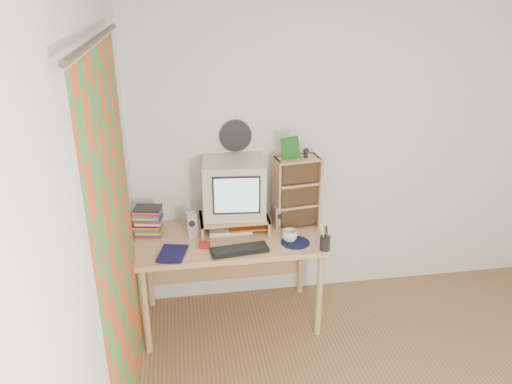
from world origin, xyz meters
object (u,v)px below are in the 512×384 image
object	(u,v)px
desk	(229,248)
crt_monitor	(234,188)
dvd_stack	(148,218)
cd_rack	(296,192)
diary	(160,252)
mug	(290,236)
keyboard	(240,250)

from	to	relation	value
desk	crt_monitor	xyz separation A→B (m)	(0.06, 0.09, 0.47)
dvd_stack	cd_rack	size ratio (longest dim) A/B	0.50
crt_monitor	diary	world-z (taller)	crt_monitor
diary	crt_monitor	bearing A→B (deg)	44.31
mug	diary	distance (m)	0.95
desk	cd_rack	size ratio (longest dim) A/B	2.52
keyboard	mug	distance (m)	0.40
cd_rack	diary	distance (m)	1.13
dvd_stack	diary	bearing A→B (deg)	-64.61
desk	dvd_stack	xyz separation A→B (m)	(-0.59, 0.06, 0.27)
desk	cd_rack	bearing A→B (deg)	6.56
desk	mug	world-z (taller)	mug
keyboard	cd_rack	size ratio (longest dim) A/B	0.73
keyboard	dvd_stack	xyz separation A→B (m)	(-0.64, 0.37, 0.12)
desk	mug	xyz separation A→B (m)	(0.44, -0.20, 0.18)
mug	crt_monitor	bearing A→B (deg)	142.41
mug	diary	bearing A→B (deg)	-176.85
dvd_stack	cd_rack	bearing A→B (deg)	10.68
desk	mug	size ratio (longest dim) A/B	12.54
mug	keyboard	bearing A→B (deg)	-165.52
crt_monitor	mug	bearing A→B (deg)	-32.35
cd_rack	diary	size ratio (longest dim) A/B	2.51
desk	cd_rack	xyz separation A→B (m)	(0.54, 0.06, 0.41)
desk	keyboard	xyz separation A→B (m)	(0.05, -0.30, 0.15)
desk	cd_rack	world-z (taller)	cd_rack
keyboard	desk	bearing A→B (deg)	92.68
crt_monitor	cd_rack	distance (m)	0.49
dvd_stack	mug	size ratio (longest dim) A/B	2.46
cd_rack	dvd_stack	bearing A→B (deg)	172.32
desk	crt_monitor	size ratio (longest dim) A/B	3.13
crt_monitor	keyboard	world-z (taller)	crt_monitor
crt_monitor	keyboard	xyz separation A→B (m)	(-0.01, -0.39, -0.32)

